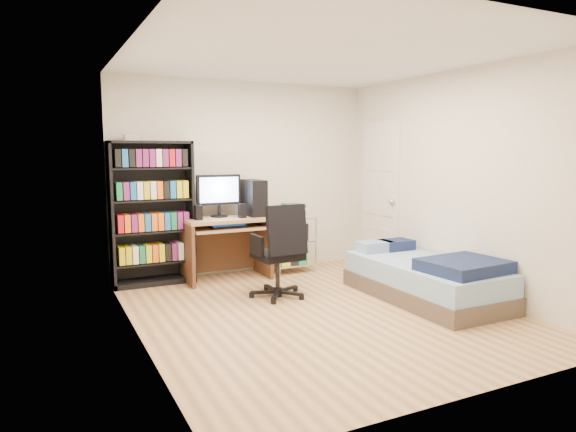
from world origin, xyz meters
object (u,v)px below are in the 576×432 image
media_shelf (152,212)px  office_chair (280,268)px  computer_desk (232,222)px  bed (426,278)px

media_shelf → office_chair: media_shelf is taller
computer_desk → office_chair: computer_desk is taller
office_chair → bed: 1.60m
computer_desk → bed: bearing=-49.9°
computer_desk → bed: computer_desk is taller
media_shelf → office_chair: 1.73m
media_shelf → computer_desk: bearing=-6.7°
office_chair → bed: office_chair is taller
media_shelf → office_chair: bearing=-46.9°
bed → computer_desk: bearing=130.1°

